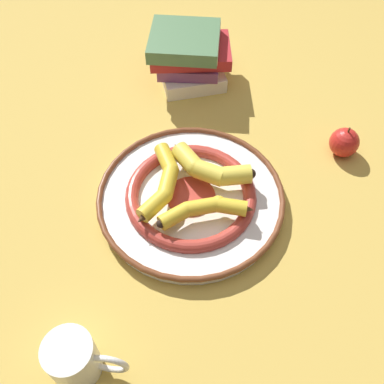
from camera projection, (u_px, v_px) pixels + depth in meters
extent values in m
plane|color=gold|center=(197.00, 199.00, 0.95)|extent=(2.80, 2.80, 0.00)
cylinder|color=white|center=(192.00, 201.00, 0.94)|extent=(0.38, 0.38, 0.02)
torus|color=#AD382D|center=(192.00, 196.00, 0.92)|extent=(0.27, 0.27, 0.03)
cylinder|color=#AD382D|center=(192.00, 197.00, 0.93)|extent=(0.10, 0.10, 0.00)
torus|color=brown|center=(192.00, 197.00, 0.93)|extent=(0.39, 0.39, 0.01)
cylinder|color=gold|center=(153.00, 206.00, 0.87)|extent=(0.07, 0.04, 0.03)
cylinder|color=gold|center=(168.00, 182.00, 0.91)|extent=(0.07, 0.07, 0.03)
cylinder|color=gold|center=(166.00, 159.00, 0.95)|extent=(0.05, 0.07, 0.03)
sphere|color=gold|center=(165.00, 195.00, 0.89)|extent=(0.03, 0.03, 0.03)
sphere|color=gold|center=(171.00, 170.00, 0.93)|extent=(0.03, 0.03, 0.03)
cone|color=#472D19|center=(142.00, 216.00, 0.86)|extent=(0.03, 0.03, 0.02)
sphere|color=black|center=(161.00, 148.00, 0.96)|extent=(0.02, 0.02, 0.02)
cylinder|color=yellow|center=(187.00, 158.00, 0.94)|extent=(0.05, 0.06, 0.04)
cylinder|color=yellow|center=(208.00, 172.00, 0.92)|extent=(0.06, 0.07, 0.04)
cylinder|color=yellow|center=(236.00, 175.00, 0.92)|extent=(0.07, 0.07, 0.04)
sphere|color=yellow|center=(195.00, 167.00, 0.93)|extent=(0.04, 0.04, 0.04)
sphere|color=yellow|center=(222.00, 177.00, 0.91)|extent=(0.04, 0.04, 0.04)
cone|color=#472D19|center=(179.00, 149.00, 0.96)|extent=(0.03, 0.04, 0.03)
sphere|color=black|center=(251.00, 174.00, 0.92)|extent=(0.02, 0.02, 0.02)
cylinder|color=gold|center=(232.00, 207.00, 0.87)|extent=(0.06, 0.07, 0.03)
cylinder|color=gold|center=(202.00, 207.00, 0.87)|extent=(0.07, 0.06, 0.03)
cylinder|color=gold|center=(174.00, 216.00, 0.86)|extent=(0.06, 0.04, 0.03)
sphere|color=gold|center=(217.00, 204.00, 0.88)|extent=(0.03, 0.03, 0.03)
sphere|color=gold|center=(187.00, 209.00, 0.87)|extent=(0.03, 0.03, 0.03)
cone|color=#472D19|center=(247.00, 209.00, 0.87)|extent=(0.04, 0.04, 0.02)
sphere|color=black|center=(161.00, 224.00, 0.85)|extent=(0.02, 0.02, 0.02)
cube|color=silver|center=(192.00, 74.00, 1.17)|extent=(0.20, 0.19, 0.04)
cube|color=white|center=(193.00, 74.00, 1.17)|extent=(0.19, 0.18, 0.03)
cube|color=#753D70|center=(189.00, 61.00, 1.15)|extent=(0.20, 0.20, 0.03)
cube|color=white|center=(190.00, 61.00, 1.15)|extent=(0.19, 0.19, 0.02)
cube|color=#AD2328|center=(190.00, 51.00, 1.12)|extent=(0.24, 0.23, 0.03)
cube|color=white|center=(192.00, 51.00, 1.12)|extent=(0.23, 0.21, 0.02)
cube|color=#4C754C|center=(184.00, 41.00, 1.10)|extent=(0.23, 0.23, 0.03)
cube|color=white|center=(186.00, 41.00, 1.10)|extent=(0.22, 0.22, 0.03)
cylinder|color=white|center=(73.00, 359.00, 0.71)|extent=(0.08, 0.08, 0.09)
cylinder|color=#331C0F|center=(68.00, 352.00, 0.68)|extent=(0.07, 0.07, 0.01)
torus|color=white|center=(109.00, 364.00, 0.71)|extent=(0.05, 0.06, 0.07)
sphere|color=red|center=(344.00, 142.00, 1.01)|extent=(0.07, 0.07, 0.07)
cylinder|color=#4C3319|center=(349.00, 130.00, 0.97)|extent=(0.00, 0.00, 0.01)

